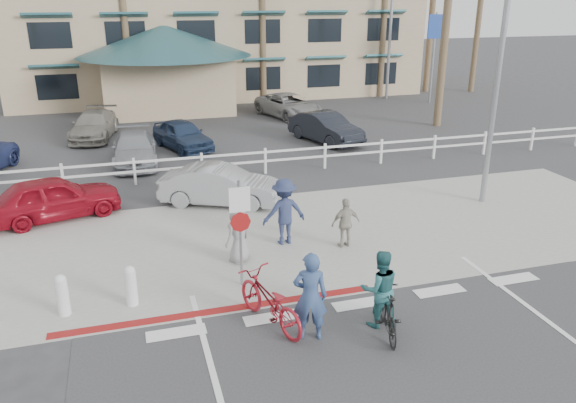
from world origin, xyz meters
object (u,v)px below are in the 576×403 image
object	(u,v)px
sign_post	(240,228)
bike_red	(269,301)
bike_black	(388,312)
car_white_sedan	(220,185)
car_red_compact	(54,198)

from	to	relation	value
sign_post	bike_red	distance (m)	2.05
bike_red	bike_black	size ratio (longest dim) A/B	1.27
sign_post	bike_black	size ratio (longest dim) A/B	1.75
car_white_sedan	car_red_compact	world-z (taller)	car_red_compact
car_white_sedan	sign_post	bearing A→B (deg)	-160.78
sign_post	car_red_compact	xyz separation A→B (m)	(-4.55, 5.74, -0.79)
bike_black	car_white_sedan	size ratio (longest dim) A/B	0.43
car_white_sedan	bike_black	bearing A→B (deg)	-142.93
sign_post	car_red_compact	world-z (taller)	sign_post
sign_post	bike_black	distance (m)	3.80
sign_post	car_white_sedan	world-z (taller)	sign_post
sign_post	car_white_sedan	bearing A→B (deg)	84.87
bike_red	car_red_compact	size ratio (longest dim) A/B	0.54
bike_red	bike_black	distance (m)	2.39
bike_red	car_white_sedan	size ratio (longest dim) A/B	0.55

